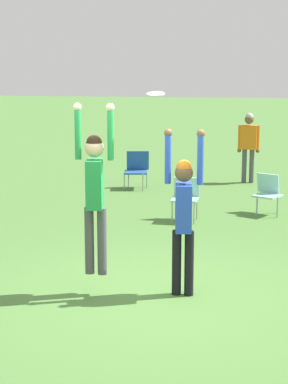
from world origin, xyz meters
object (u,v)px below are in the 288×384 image
(camping_chair_4, at_px, (137,167))
(person_spectator_near, at_px, (249,141))
(person_defending, at_px, (183,209))
(camping_chair_0, at_px, (185,195))
(frisbee, at_px, (156,94))
(person_jumping, at_px, (95,185))
(camping_chair_3, at_px, (268,191))

(camping_chair_4, distance_m, person_spectator_near, 3.02)
(person_defending, xyz_separation_m, camping_chair_0, (-0.55, 4.18, -0.65))
(person_defending, distance_m, person_spectator_near, 8.69)
(frisbee, height_order, camping_chair_0, frisbee)
(person_jumping, height_order, camping_chair_3, person_jumping)
(frisbee, xyz_separation_m, camping_chair_4, (-1.83, 7.28, -2.06))
(person_jumping, height_order, frisbee, frisbee)
(person_defending, bearing_deg, camping_chair_0, 177.72)
(person_jumping, relative_size, camping_chair_4, 2.42)
(person_defending, bearing_deg, camping_chair_4, -173.07)
(camping_chair_3, bearing_deg, camping_chair_4, -8.50)
(person_spectator_near, bearing_deg, camping_chair_0, -95.99)
(camping_chair_3, bearing_deg, person_spectator_near, -54.18)
(person_spectator_near, bearing_deg, person_jumping, -93.43)
(person_jumping, bearing_deg, person_spectator_near, -19.70)
(camping_chair_4, xyz_separation_m, person_spectator_near, (2.65, 1.33, 0.57))
(person_jumping, relative_size, camping_chair_0, 2.67)
(frisbee, bearing_deg, camping_chair_3, 74.60)
(camping_chair_0, bearing_deg, frisbee, 92.17)
(camping_chair_0, bearing_deg, camping_chair_3, -150.96)
(person_defending, xyz_separation_m, frisbee, (-0.38, 0.07, 1.43))
(camping_chair_0, bearing_deg, person_spectator_near, -102.71)
(person_jumping, relative_size, person_spectator_near, 1.22)
(frisbee, bearing_deg, person_spectator_near, 84.59)
(person_jumping, xyz_separation_m, person_defending, (1.11, 0.19, -0.30))
(camping_chair_3, relative_size, person_spectator_near, 0.45)
(person_defending, height_order, frisbee, frisbee)
(person_defending, height_order, camping_chair_0, person_defending)
(person_defending, relative_size, camping_chair_3, 2.67)
(camping_chair_3, height_order, person_spectator_near, person_spectator_near)
(camping_chair_0, relative_size, person_spectator_near, 0.46)
(person_spectator_near, bearing_deg, camping_chair_4, -146.84)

